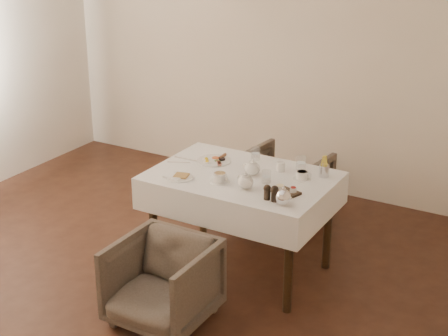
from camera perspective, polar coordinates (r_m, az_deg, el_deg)
name	(u,v)px	position (r m, az deg, el deg)	size (l,w,h in m)	color
table	(241,190)	(4.90, 1.46, -1.87)	(1.28, 0.88, 0.75)	black
armchair_near	(162,283)	(4.48, -5.15, -9.48)	(0.60, 0.62, 0.56)	#473C34
armchair_far	(282,187)	(5.80, 4.88, -1.62)	(0.66, 0.68, 0.62)	#473C34
breakfast_plate	(215,160)	(5.11, -0.79, 0.66)	(0.26, 0.26, 0.03)	white
side_plate	(178,177)	(4.81, -3.84, -0.74)	(0.20, 0.19, 0.02)	white
teapot_centre	(252,167)	(4.83, 2.37, 0.05)	(0.15, 0.12, 0.12)	white
teapot_front	(245,181)	(4.61, 1.78, -1.06)	(0.15, 0.12, 0.12)	white
creamer	(281,167)	(4.92, 4.74, 0.11)	(0.06, 0.06, 0.07)	white
teacup_near	(220,178)	(4.72, -0.34, -0.83)	(0.14, 0.14, 0.07)	white
teacup_far	(302,176)	(4.80, 6.50, -0.66)	(0.12, 0.12, 0.06)	white
glass_left	(256,154)	(5.13, 2.64, 1.19)	(0.07, 0.07, 0.09)	silver
glass_mid	(266,177)	(4.72, 3.53, -0.72)	(0.06, 0.06, 0.09)	silver
glass_right	(301,163)	(4.96, 6.43, 0.40)	(0.07, 0.07, 0.10)	silver
condiment_board	(285,191)	(4.58, 5.12, -1.91)	(0.21, 0.17, 0.05)	black
pepper_mill_left	(267,192)	(4.46, 3.60, -2.01)	(0.05, 0.05, 0.10)	black
pepper_mill_right	(275,193)	(4.43, 4.23, -2.12)	(0.05, 0.05, 0.11)	black
silver_pot	(283,196)	(4.38, 4.95, -2.32)	(0.12, 0.10, 0.13)	white
fries_cup	(324,168)	(4.86, 8.33, 0.04)	(0.07, 0.07, 0.16)	silver
cutlery_fork	(186,159)	(5.15, -3.16, 0.75)	(0.02, 0.21, 0.00)	silver
cutlery_knife	(179,162)	(5.09, -3.79, 0.48)	(0.01, 0.17, 0.00)	silver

